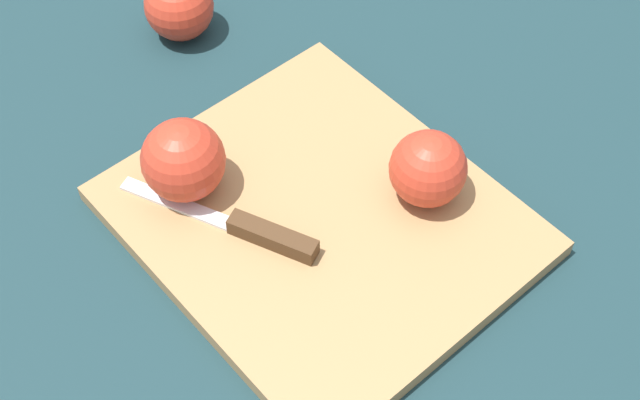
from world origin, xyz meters
TOP-DOWN VIEW (x-y plane):
  - ground_plane at (0.00, 0.00)m, footprint 4.00×4.00m
  - cutting_board at (0.00, 0.00)m, footprint 0.36×0.33m
  - apple_half_left at (-0.06, -0.07)m, footprint 0.07×0.07m
  - apple_half_right at (0.11, 0.05)m, footprint 0.07×0.07m
  - knife at (0.03, 0.05)m, footprint 0.18×0.06m
  - apple_whole at (0.26, -0.10)m, footprint 0.07×0.07m

SIDE VIEW (x-z plane):
  - ground_plane at x=0.00m, z-range 0.00..0.00m
  - cutting_board at x=0.00m, z-range 0.00..0.02m
  - knife at x=0.03m, z-range 0.02..0.03m
  - apple_whole at x=0.26m, z-range -0.01..0.08m
  - apple_half_left at x=-0.06m, z-range 0.02..0.08m
  - apple_half_right at x=0.11m, z-range 0.02..0.09m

